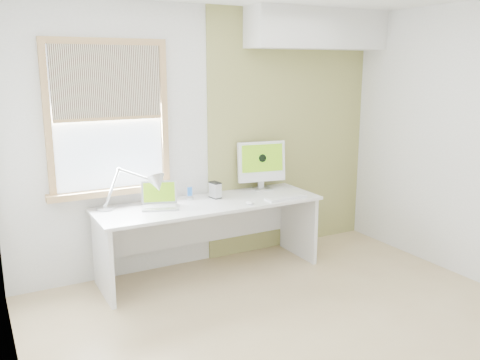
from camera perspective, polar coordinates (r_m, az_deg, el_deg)
room at (r=3.69m, az=7.77°, el=1.38°), size 4.04×3.54×2.64m
accent_wall at (r=5.67m, az=5.61°, el=5.38°), size 2.00×0.02×2.60m
soffit at (r=5.61m, az=8.64°, el=16.48°), size 1.60×0.40×0.42m
window at (r=4.80m, az=-14.53°, el=6.65°), size 1.20×0.14×1.42m
desk at (r=5.02m, az=-3.73°, el=-4.50°), size 2.20×0.70×0.73m
desk_lamp at (r=4.74m, az=-10.37°, el=-0.72°), size 0.65×0.39×0.39m
laptop at (r=4.80m, az=-9.03°, el=-2.32°), size 0.40×0.35×0.23m
phone_dock at (r=5.01m, az=-5.69°, el=-1.76°), size 0.08×0.08×0.14m
external_drive at (r=5.05m, az=-2.82°, el=-1.13°), size 0.10×0.14×0.16m
imac at (r=5.38m, az=2.42°, el=1.97°), size 0.53×0.21×0.51m
keyboard at (r=5.06m, az=5.18°, el=-1.99°), size 0.45×0.15×0.02m
mouse at (r=4.83m, az=1.12°, el=-2.56°), size 0.07×0.10×0.03m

